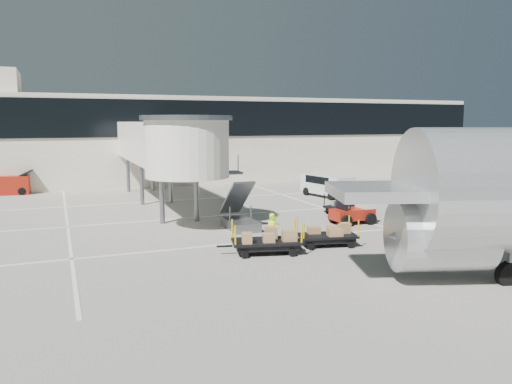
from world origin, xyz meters
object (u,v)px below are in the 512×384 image
at_px(baggage_tug, 353,213).
at_px(box_cart_far, 265,242).
at_px(suitcase_cart, 346,206).
at_px(minivan, 326,184).
at_px(belt_loader, 4,185).
at_px(ground_worker, 273,231).
at_px(box_cart_near, 326,235).

distance_m(baggage_tug, box_cart_far, 8.23).
relative_size(suitcase_cart, minivan, 0.72).
bearing_deg(belt_loader, box_cart_far, -57.51).
relative_size(suitcase_cart, ground_worker, 2.05).
bearing_deg(box_cart_near, suitcase_cart, 64.02).
distance_m(suitcase_cart, box_cart_far, 11.01).
xyz_separation_m(box_cart_far, minivan, (10.87, 13.71, 0.48)).
bearing_deg(baggage_tug, minivan, 66.87).
relative_size(suitcase_cart, belt_loader, 0.80).
distance_m(baggage_tug, suitcase_cart, 3.22).
bearing_deg(belt_loader, ground_worker, -55.72).
xyz_separation_m(suitcase_cart, belt_loader, (-20.66, 17.08, 0.26)).
xyz_separation_m(baggage_tug, ground_worker, (-6.50, -3.51, 0.23)).
distance_m(box_cart_near, minivan, 15.63).
height_order(baggage_tug, suitcase_cart, baggage_tug).
height_order(suitcase_cart, ground_worker, ground_worker).
distance_m(box_cart_far, belt_loader, 27.03).
relative_size(box_cart_near, minivan, 0.72).
height_order(baggage_tug, belt_loader, belt_loader).
bearing_deg(box_cart_far, box_cart_near, 16.25).
bearing_deg(baggage_tug, suitcase_cart, 63.50).
bearing_deg(baggage_tug, box_cart_near, -137.06).
distance_m(baggage_tug, minivan, 10.31).
bearing_deg(minivan, ground_worker, -138.48).
bearing_deg(suitcase_cart, box_cart_near, -147.52).
height_order(baggage_tug, box_cart_near, baggage_tug).
relative_size(baggage_tug, box_cart_far, 0.67).
relative_size(suitcase_cart, box_cart_far, 0.90).
bearing_deg(minivan, belt_loader, 145.25).
bearing_deg(suitcase_cart, box_cart_far, -159.96).
xyz_separation_m(ground_worker, minivan, (10.24, 13.10, 0.19)).
xyz_separation_m(baggage_tug, suitcase_cart, (1.34, 2.92, -0.10)).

